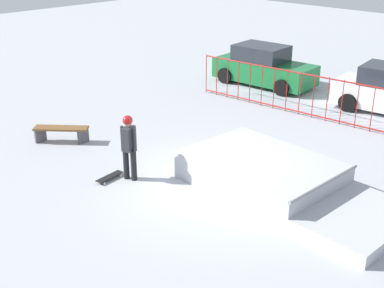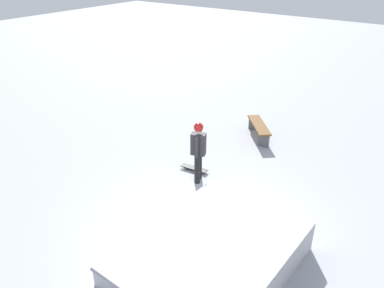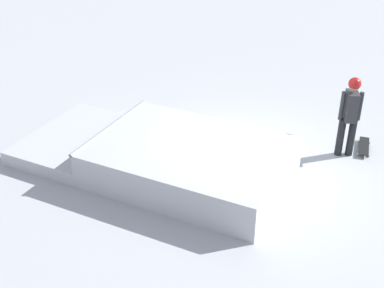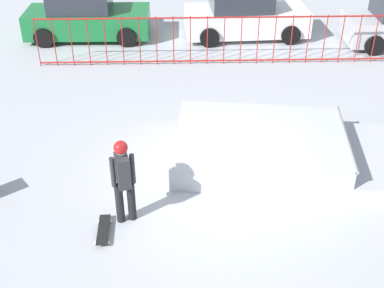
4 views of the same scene
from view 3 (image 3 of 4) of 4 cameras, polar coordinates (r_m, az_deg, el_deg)
ground_plane at (r=10.60m, az=7.15°, el=-2.11°), size 60.00×60.00×0.00m
skate_ramp at (r=10.09m, az=-2.60°, el=-1.54°), size 5.50×2.81×0.74m
skater at (r=10.81m, az=17.06°, el=3.49°), size 0.42×0.43×1.73m
skateboard at (r=11.55m, az=18.46°, el=-0.24°), size 0.33×0.82×0.09m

